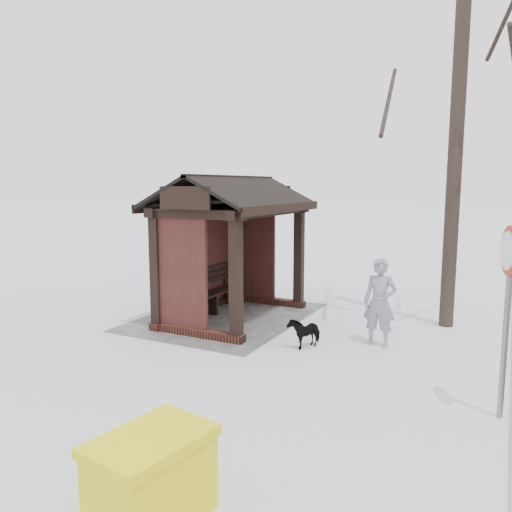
{
  "coord_description": "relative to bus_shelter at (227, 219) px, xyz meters",
  "views": [
    {
      "loc": [
        9.22,
        5.28,
        2.9
      ],
      "look_at": [
        0.51,
        0.8,
        1.49
      ],
      "focal_mm": 35.0,
      "sensor_mm": 36.0,
      "label": 1
    }
  ],
  "objects": [
    {
      "name": "dog",
      "position": [
        1.11,
        2.25,
        -1.89
      ],
      "size": [
        0.72,
        0.52,
        0.55
      ],
      "primitive_type": "imported",
      "rotation": [
        0.0,
        0.0,
        1.2
      ],
      "color": "black",
      "rests_on": "ground"
    },
    {
      "name": "ground",
      "position": [
        0.0,
        0.16,
        -2.17
      ],
      "size": [
        120.0,
        120.0,
        0.0
      ],
      "primitive_type": "plane",
      "color": "silver",
      "rests_on": "ground"
    },
    {
      "name": "trampled_patch",
      "position": [
        0.0,
        -0.04,
        -2.16
      ],
      "size": [
        4.2,
        3.2,
        0.02
      ],
      "primitive_type": "cube",
      "color": "gray",
      "rests_on": "ground"
    },
    {
      "name": "tree_near",
      "position": [
        -1.5,
        4.36,
        3.99
      ],
      "size": [
        3.42,
        3.42,
        9.03
      ],
      "color": "black",
      "rests_on": "ground"
    },
    {
      "name": "grit_bin",
      "position": [
        6.12,
        2.83,
        -1.76
      ],
      "size": [
        1.13,
        0.86,
        0.8
      ],
      "rotation": [
        0.0,
        0.0,
        -0.16
      ],
      "color": "yellow",
      "rests_on": "ground"
    },
    {
      "name": "road_sign",
      "position": [
        2.57,
        5.44,
        -0.43
      ],
      "size": [
        0.6,
        0.21,
        2.42
      ],
      "rotation": [
        0.0,
        0.0,
        0.31
      ],
      "color": "slate",
      "rests_on": "ground"
    },
    {
      "name": "pedestrian",
      "position": [
        0.43,
        3.42,
        -1.36
      ],
      "size": [
        0.39,
        0.59,
        1.6
      ],
      "primitive_type": "imported",
      "rotation": [
        0.0,
        0.0,
        1.56
      ],
      "color": "gray",
      "rests_on": "ground"
    },
    {
      "name": "bus_shelter",
      "position": [
        0.0,
        0.0,
        0.0
      ],
      "size": [
        3.6,
        2.4,
        3.09
      ],
      "color": "#3C1B15",
      "rests_on": "ground"
    }
  ]
}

